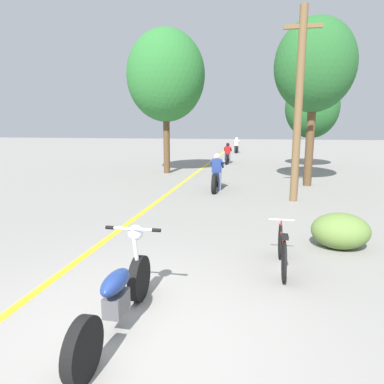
% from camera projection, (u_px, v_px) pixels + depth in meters
% --- Properties ---
extents(ground_plane, '(120.00, 120.00, 0.00)m').
position_uv_depth(ground_plane, '(130.00, 334.00, 3.94)').
color(ground_plane, gray).
extents(lane_stripe_center, '(0.14, 48.00, 0.01)m').
position_uv_depth(lane_stripe_center, '(190.00, 178.00, 15.84)').
color(lane_stripe_center, yellow).
rests_on(lane_stripe_center, ground).
extents(utility_pole, '(1.10, 0.24, 5.80)m').
position_uv_depth(utility_pole, '(299.00, 105.00, 10.35)').
color(utility_pole, brown).
rests_on(utility_pole, ground).
extents(roadside_tree_right_near, '(3.01, 2.71, 6.33)m').
position_uv_depth(roadside_tree_right_near, '(315.00, 66.00, 12.86)').
color(roadside_tree_right_near, '#513A23').
rests_on(roadside_tree_right_near, ground).
extents(roadside_tree_right_far, '(2.97, 2.67, 5.09)m').
position_uv_depth(roadside_tree_right_far, '(312.00, 108.00, 19.28)').
color(roadside_tree_right_far, '#513A23').
rests_on(roadside_tree_right_far, ground).
extents(roadside_tree_left, '(3.81, 3.43, 6.93)m').
position_uv_depth(roadside_tree_left, '(166.00, 76.00, 16.54)').
color(roadside_tree_left, '#513A23').
rests_on(roadside_tree_left, ground).
extents(roadside_bush, '(1.10, 0.88, 0.70)m').
position_uv_depth(roadside_bush, '(340.00, 231.00, 6.64)').
color(roadside_bush, '#5B7A38').
rests_on(roadside_bush, ground).
extents(motorcycle_foreground, '(0.73, 2.17, 1.09)m').
position_uv_depth(motorcycle_foreground, '(118.00, 295.00, 3.95)').
color(motorcycle_foreground, black).
rests_on(motorcycle_foreground, ground).
extents(motorcycle_rider_lead, '(0.50, 2.09, 1.36)m').
position_uv_depth(motorcycle_rider_lead, '(217.00, 176.00, 12.67)').
color(motorcycle_rider_lead, black).
rests_on(motorcycle_rider_lead, ground).
extents(motorcycle_rider_mid, '(0.50, 2.09, 1.31)m').
position_uv_depth(motorcycle_rider_mid, '(228.00, 156.00, 21.81)').
color(motorcycle_rider_mid, black).
rests_on(motorcycle_rider_mid, ground).
extents(motorcycle_rider_far, '(0.50, 1.98, 1.37)m').
position_uv_depth(motorcycle_rider_far, '(236.00, 147.00, 30.50)').
color(motorcycle_rider_far, black).
rests_on(motorcycle_rider_far, ground).
extents(bicycle_parked, '(0.44, 1.62, 0.74)m').
position_uv_depth(bicycle_parked, '(282.00, 249.00, 5.67)').
color(bicycle_parked, black).
rests_on(bicycle_parked, ground).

